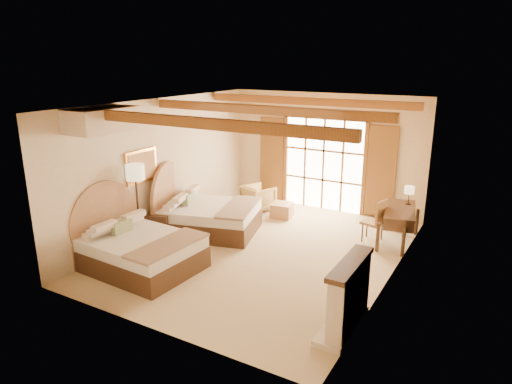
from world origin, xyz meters
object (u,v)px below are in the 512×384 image
Objects in this scene: nightstand at (160,226)px; desk at (399,225)px; bed_far at (204,213)px; bed_near at (135,247)px; armchair at (258,198)px.

desk is (4.89, 2.51, 0.12)m from nightstand.
bed_far reaches higher than desk.
bed_near reaches higher than nightstand.
desk is at bearing 4.45° from bed_far.
armchair is 0.47× the size of desk.
nightstand is 0.39× the size of desk.
bed_near is 2.97× the size of armchair.
armchair is 3.96m from desk.
bed_far is 1.11m from nightstand.
desk is (3.94, -0.46, 0.09)m from armchair.
bed_far is at bearing -171.74° from desk.
bed_near is 0.86× the size of bed_far.
bed_near is 2.34m from bed_far.
bed_far is 4.18× the size of nightstand.
bed_near is at bearing 107.05° from armchair.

